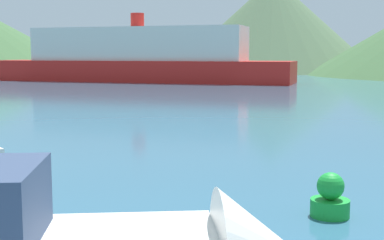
# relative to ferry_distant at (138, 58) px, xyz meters

# --- Properties ---
(ferry_distant) EXTENTS (36.07, 10.90, 7.77)m
(ferry_distant) POSITION_rel_ferry_distant_xyz_m (0.00, 0.00, 0.00)
(ferry_distant) COLOR red
(ferry_distant) RESTS_ON ground_plane
(buoy_marker) EXTENTS (0.78, 0.78, 0.89)m
(buoy_marker) POSITION_rel_ferry_distant_xyz_m (17.75, -49.06, -2.34)
(buoy_marker) COLOR green
(buoy_marker) RESTS_ON ground_plane
(hill_central) EXTENTS (26.61, 26.61, 7.34)m
(hill_central) POSITION_rel_ferry_distant_xyz_m (-11.21, 28.91, 0.96)
(hill_central) COLOR #476B42
(hill_central) RESTS_ON ground_plane
(hill_east) EXTENTS (37.30, 37.30, 16.82)m
(hill_east) POSITION_rel_ferry_distant_xyz_m (14.32, 39.85, 5.70)
(hill_east) COLOR #4C6647
(hill_east) RESTS_ON ground_plane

